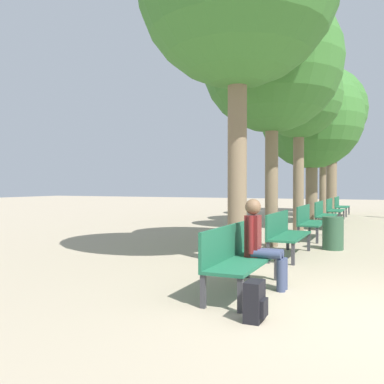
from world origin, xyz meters
name	(u,v)px	position (x,y,z in m)	size (l,w,h in m)	color
bench_row_0	(237,254)	(-1.99, 0.48, 0.50)	(0.54, 1.89, 0.89)	#1E6042
bench_row_1	(285,231)	(-1.99, 3.60, 0.50)	(0.54, 1.89, 0.89)	#1E6042
bench_row_2	(309,220)	(-1.99, 6.72, 0.50)	(0.54, 1.89, 0.89)	#1E6042
bench_row_3	(323,213)	(-1.99, 9.84, 0.50)	(0.54, 1.89, 0.89)	#1E6042
bench_row_4	(333,208)	(-1.99, 12.96, 0.50)	(0.54, 1.89, 0.89)	#1E6042
bench_row_5	(340,205)	(-1.99, 16.08, 0.50)	(0.54, 1.89, 0.89)	#1E6042
tree_row_1	(272,63)	(-2.58, 4.91, 4.29)	(3.27, 3.27, 5.95)	#7A664C
tree_row_2	(299,97)	(-2.58, 8.46, 4.17)	(2.65, 2.65, 5.54)	#7A664C
tree_row_3	(312,119)	(-2.58, 11.18, 3.87)	(3.70, 3.70, 5.74)	#7A664C
tree_row_4	(323,110)	(-2.58, 14.44, 4.71)	(3.72, 3.72, 6.58)	#7A664C
tree_row_5	(332,122)	(-2.58, 18.03, 4.69)	(3.18, 3.18, 6.37)	#7A664C
person_seated	(261,241)	(-1.74, 0.80, 0.66)	(0.58, 0.33, 1.25)	#384260
backpack	(255,302)	(-1.42, -0.63, 0.21)	(0.21, 0.29, 0.43)	black
trash_bin	(333,233)	(-1.20, 4.95, 0.37)	(0.46, 0.46, 0.73)	#2D5138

